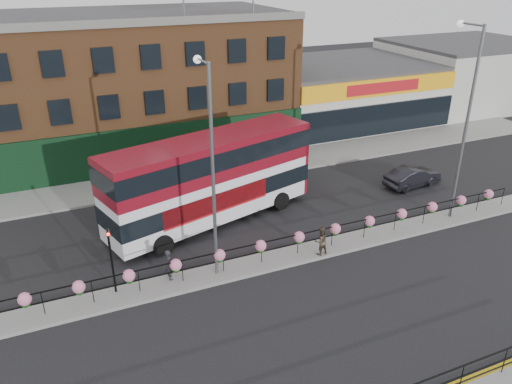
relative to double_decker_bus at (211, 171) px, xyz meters
name	(u,v)px	position (x,y,z in m)	size (l,w,h in m)	color
ground	(280,260)	(1.69, -5.32, -3.08)	(120.00, 120.00, 0.00)	black
north_pavement	(205,174)	(1.69, 6.68, -3.01)	(60.00, 4.00, 0.15)	gray
median	(280,259)	(1.69, -5.32, -3.01)	(60.00, 1.60, 0.15)	gray
brick_building	(120,84)	(-2.31, 14.64, 2.04)	(25.00, 12.21, 10.30)	brown
supermarket	(341,91)	(17.69, 14.58, -0.44)	(15.00, 12.25, 5.30)	silver
warehouse_east	(463,73)	(32.44, 14.68, 0.07)	(14.50, 12.00, 6.30)	beige
median_railing	(280,242)	(1.69, -5.32, -2.04)	(30.04, 0.56, 1.23)	black
double_decker_bus	(211,171)	(0.00, 0.00, 0.00)	(12.72, 6.19, 5.02)	white
car	(413,177)	(13.75, -0.63, -2.42)	(4.15, 1.83, 1.32)	black
pedestrian_a	(169,265)	(-3.80, -4.89, -2.18)	(0.39, 0.57, 1.52)	black
pedestrian_b	(321,241)	(3.72, -5.80, -2.18)	(0.76, 0.61, 1.52)	#4A3C2F
lamp_column_west	(210,155)	(-1.65, -5.05, 2.95)	(0.36, 1.74, 9.93)	slate
lamp_column_east	(465,108)	(12.80, -4.90, 3.42)	(0.38, 1.88, 10.72)	slate
traffic_light_median	(110,247)	(-6.31, -4.92, -0.62)	(0.15, 0.28, 3.65)	black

